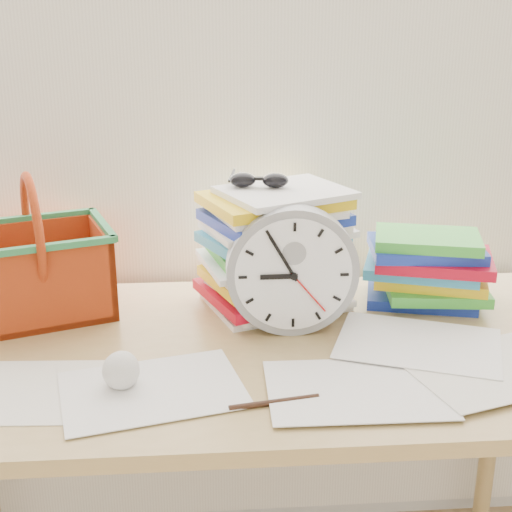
{
  "coord_description": "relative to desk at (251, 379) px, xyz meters",
  "views": [
    {
      "loc": [
        -0.08,
        0.35,
        1.38
      ],
      "look_at": [
        0.01,
        1.6,
        0.94
      ],
      "focal_mm": 50.0,
      "sensor_mm": 36.0,
      "label": 1
    }
  ],
  "objects": [
    {
      "name": "sunglasses",
      "position": [
        0.03,
        0.21,
        0.36
      ],
      "size": [
        0.15,
        0.14,
        0.03
      ],
      "primitive_type": null,
      "rotation": [
        0.0,
        0.0,
        -0.14
      ],
      "color": "black",
      "rests_on": "paper_stack"
    },
    {
      "name": "book_stack",
      "position": [
        0.41,
        0.19,
        0.16
      ],
      "size": [
        0.31,
        0.27,
        0.16
      ],
      "primitive_type": null,
      "rotation": [
        0.0,
        0.0,
        -0.22
      ],
      "color": "white",
      "rests_on": "desk"
    },
    {
      "name": "pen",
      "position": [
        0.02,
        -0.22,
        0.08
      ],
      "size": [
        0.15,
        0.04,
        0.01
      ],
      "primitive_type": "cylinder",
      "rotation": [
        0.0,
        1.57,
        0.17
      ],
      "color": "black",
      "rests_on": "desk"
    },
    {
      "name": "clock",
      "position": [
        0.09,
        0.06,
        0.21
      ],
      "size": [
        0.26,
        0.05,
        0.26
      ],
      "primitive_type": "cylinder",
      "rotation": [
        1.57,
        0.0,
        0.0
      ],
      "color": "gray",
      "rests_on": "desk"
    },
    {
      "name": "paper_stack",
      "position": [
        0.07,
        0.19,
        0.21
      ],
      "size": [
        0.37,
        0.34,
        0.27
      ],
      "primitive_type": null,
      "rotation": [
        0.0,
        0.0,
        0.35
      ],
      "color": "white",
      "rests_on": "desk"
    },
    {
      "name": "scattered_papers",
      "position": [
        0.0,
        0.0,
        0.08
      ],
      "size": [
        1.26,
        0.42,
        0.02
      ],
      "primitive_type": null,
      "color": "white",
      "rests_on": "desk"
    },
    {
      "name": "desk",
      "position": [
        0.0,
        0.0,
        0.0
      ],
      "size": [
        1.4,
        0.7,
        0.75
      ],
      "color": "#A7894E",
      "rests_on": "ground"
    },
    {
      "name": "curtain",
      "position": [
        0.0,
        0.38,
        0.62
      ],
      "size": [
        2.4,
        0.01,
        2.5
      ],
      "primitive_type": "cube",
      "color": "white",
      "rests_on": "room_shell"
    },
    {
      "name": "basket",
      "position": [
        -0.44,
        0.19,
        0.23
      ],
      "size": [
        0.36,
        0.32,
        0.3
      ],
      "primitive_type": null,
      "rotation": [
        0.0,
        0.0,
        0.34
      ],
      "color": "#BA3D12",
      "rests_on": "desk"
    },
    {
      "name": "crumpled_ball",
      "position": [
        -0.24,
        -0.14,
        0.11
      ],
      "size": [
        0.07,
        0.07,
        0.07
      ],
      "primitive_type": "sphere",
      "color": "white",
      "rests_on": "desk"
    }
  ]
}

